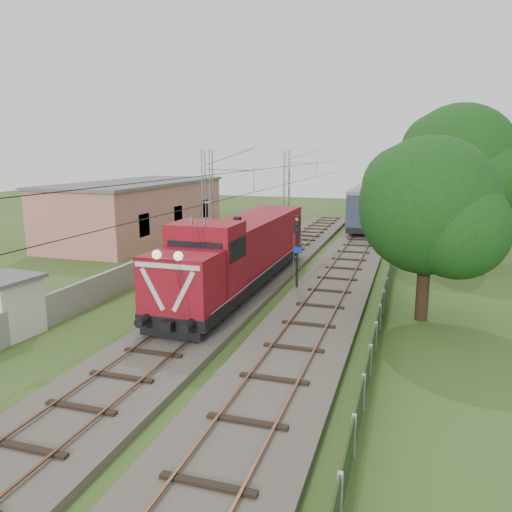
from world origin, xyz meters
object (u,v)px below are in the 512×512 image
(coach_rake, at_px, (393,178))
(relay_hut, at_px, (6,306))
(locomotive, at_px, (241,252))
(signal_post, at_px, (297,240))

(coach_rake, distance_m, relay_hut, 89.88)
(locomotive, height_order, signal_post, locomotive)
(coach_rake, bearing_deg, relay_hut, -97.93)
(relay_hut, bearing_deg, signal_post, 44.57)
(locomotive, bearing_deg, signal_post, 13.38)
(relay_hut, bearing_deg, locomotive, 52.36)
(signal_post, height_order, relay_hut, signal_post)
(locomotive, relative_size, coach_rake, 0.15)
(locomotive, xyz_separation_m, relay_hut, (-7.40, -9.60, -1.00))
(coach_rake, xyz_separation_m, relay_hut, (-12.40, -89.01, -1.33))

